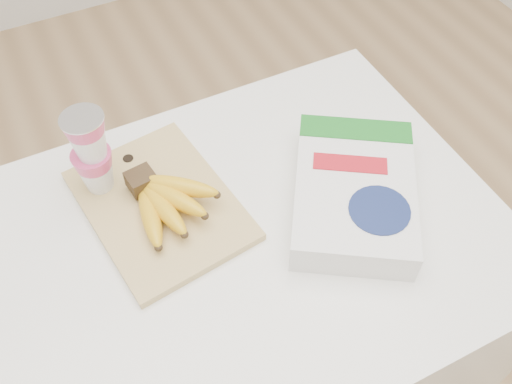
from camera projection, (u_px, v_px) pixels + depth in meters
table at (219, 343)px, 1.28m from camera, size 1.04×0.69×0.78m
cutting_board at (160, 205)px, 1.02m from camera, size 0.28×0.35×0.02m
bananas at (164, 200)px, 0.98m from camera, size 0.16×0.17×0.06m
yogurt_stack at (91, 151)px, 0.96m from camera, size 0.08×0.07×0.17m
cereal_box at (354, 192)px, 1.00m from camera, size 0.34×0.37×0.07m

